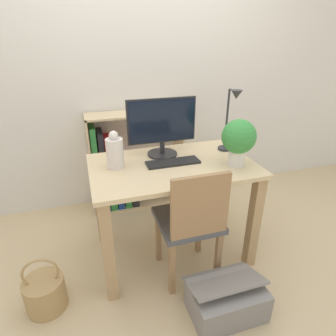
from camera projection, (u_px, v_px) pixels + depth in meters
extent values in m
plane|color=#CCB284|center=(172.00, 250.00, 2.25)|extent=(10.00, 10.00, 0.00)
cube|color=silver|center=(139.00, 68.00, 2.54)|extent=(8.00, 0.05, 2.60)
cube|color=#D8BC8C|center=(172.00, 166.00, 1.94)|extent=(1.12, 0.72, 0.03)
cube|color=tan|center=(108.00, 253.00, 1.69)|extent=(0.07, 0.07, 0.73)
cube|color=tan|center=(254.00, 223.00, 1.97)|extent=(0.07, 0.07, 0.73)
cube|color=tan|center=(100.00, 202.00, 2.22)|extent=(0.07, 0.07, 0.73)
cube|color=tan|center=(215.00, 184.00, 2.50)|extent=(0.07, 0.07, 0.73)
cylinder|color=#232326|center=(162.00, 154.00, 2.08)|extent=(0.22, 0.22, 0.02)
cylinder|color=#232326|center=(162.00, 147.00, 2.05)|extent=(0.04, 0.04, 0.10)
cube|color=#232326|center=(162.00, 121.00, 1.98)|extent=(0.50, 0.02, 0.32)
cube|color=black|center=(162.00, 121.00, 1.97)|extent=(0.47, 0.03, 0.29)
cube|color=black|center=(173.00, 162.00, 1.93)|extent=(0.37, 0.12, 0.02)
cylinder|color=silver|center=(115.00, 153.00, 1.84)|extent=(0.11, 0.11, 0.20)
sphere|color=silver|center=(113.00, 136.00, 1.79)|extent=(0.06, 0.06, 0.06)
cylinder|color=#2D2D33|center=(224.00, 148.00, 2.17)|extent=(0.10, 0.10, 0.02)
cylinder|color=#2D2D33|center=(227.00, 119.00, 2.08)|extent=(0.02, 0.02, 0.44)
cylinder|color=#2D2D33|center=(233.00, 90.00, 1.94)|extent=(0.01, 0.10, 0.01)
cone|color=#2D2D33|center=(237.00, 95.00, 1.91)|extent=(0.08, 0.08, 0.06)
cylinder|color=silver|center=(237.00, 158.00, 1.88)|extent=(0.11, 0.11, 0.11)
sphere|color=#388C3D|center=(239.00, 137.00, 1.82)|extent=(0.23, 0.23, 0.23)
cube|color=#4C4C51|center=(188.00, 220.00, 1.88)|extent=(0.40, 0.40, 0.04)
cube|color=#9E754C|center=(200.00, 206.00, 1.62)|extent=(0.36, 0.03, 0.40)
cube|color=#9E754C|center=(172.00, 268.00, 1.79)|extent=(0.04, 0.04, 0.42)
cube|color=#9E754C|center=(218.00, 258.00, 1.88)|extent=(0.04, 0.04, 0.42)
cube|color=#9E754C|center=(158.00, 237.00, 2.07)|extent=(0.04, 0.04, 0.42)
cube|color=#9E754C|center=(199.00, 229.00, 2.16)|extent=(0.04, 0.04, 0.42)
cube|color=#D8BC8C|center=(91.00, 166.00, 2.60)|extent=(0.02, 0.28, 0.94)
cube|color=#D8BC8C|center=(179.00, 155.00, 2.83)|extent=(0.02, 0.28, 0.94)
cube|color=#D8BC8C|center=(139.00, 201.00, 2.91)|extent=(0.88, 0.28, 0.02)
cube|color=#D8BC8C|center=(134.00, 114.00, 2.52)|extent=(0.88, 0.28, 0.02)
cube|color=#D8BC8C|center=(137.00, 161.00, 2.71)|extent=(0.85, 0.28, 0.02)
cube|color=red|center=(99.00, 190.00, 2.72)|extent=(0.06, 0.24, 0.37)
cube|color=navy|center=(106.00, 189.00, 2.74)|extent=(0.04, 0.24, 0.37)
cube|color=#2D7F38|center=(112.00, 191.00, 2.77)|extent=(0.06, 0.24, 0.31)
cube|color=navy|center=(119.00, 192.00, 2.79)|extent=(0.06, 0.24, 0.26)
cube|color=#2D7F38|center=(126.00, 187.00, 2.80)|extent=(0.06, 0.24, 0.35)
cube|color=black|center=(134.00, 188.00, 2.83)|extent=(0.06, 0.24, 0.30)
cube|color=#2D7F38|center=(93.00, 146.00, 2.53)|extent=(0.05, 0.24, 0.37)
cube|color=black|center=(101.00, 148.00, 2.55)|extent=(0.05, 0.24, 0.32)
cube|color=red|center=(108.00, 150.00, 2.58)|extent=(0.07, 0.24, 0.26)
cylinder|color=tan|center=(45.00, 294.00, 1.74)|extent=(0.25, 0.25, 0.22)
torus|color=tan|center=(40.00, 273.00, 1.66)|extent=(0.21, 0.02, 0.21)
cube|color=gray|center=(227.00, 300.00, 1.70)|extent=(0.44, 0.29, 0.20)
cube|color=gray|center=(224.00, 280.00, 1.71)|extent=(0.45, 0.28, 0.12)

